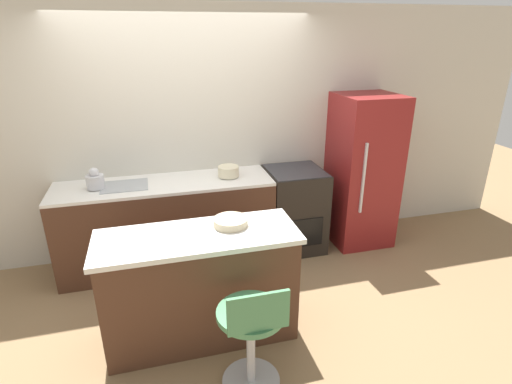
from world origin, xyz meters
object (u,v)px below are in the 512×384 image
object	(u,v)px
stool_chair	(252,335)
mixing_bowl	(228,171)
kettle	(95,180)
oven_range	(294,209)
refrigerator	(362,171)

from	to	relation	value
stool_chair	mixing_bowl	world-z (taller)	mixing_bowl
stool_chair	kettle	xyz separation A→B (m)	(-1.08, 1.80, 0.57)
kettle	stool_chair	bearing A→B (deg)	-59.11
stool_chair	kettle	distance (m)	2.17
oven_range	mixing_bowl	world-z (taller)	mixing_bowl
kettle	mixing_bowl	distance (m)	1.29
oven_range	kettle	xyz separation A→B (m)	(-2.03, 0.00, 0.55)
kettle	mixing_bowl	world-z (taller)	kettle
oven_range	kettle	size ratio (longest dim) A/B	4.57
oven_range	refrigerator	bearing A→B (deg)	-1.30
stool_chair	kettle	size ratio (longest dim) A/B	4.37
oven_range	refrigerator	world-z (taller)	refrigerator
kettle	mixing_bowl	bearing A→B (deg)	0.00
refrigerator	mixing_bowl	distance (m)	1.55
refrigerator	stool_chair	world-z (taller)	refrigerator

